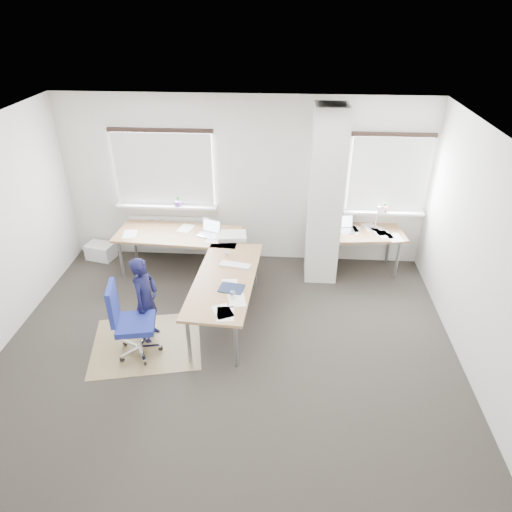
# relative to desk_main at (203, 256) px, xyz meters

# --- Properties ---
(ground) EXTENTS (6.00, 6.00, 0.00)m
(ground) POSITION_rel_desk_main_xyz_m (0.51, -1.27, -0.69)
(ground) COLOR #292421
(ground) RESTS_ON ground
(room_shell) EXTENTS (6.04, 5.04, 2.82)m
(room_shell) POSITION_rel_desk_main_xyz_m (0.69, -0.82, 1.05)
(room_shell) COLOR beige
(room_shell) RESTS_ON ground
(floor_mat) EXTENTS (1.64, 1.47, 0.01)m
(floor_mat) POSITION_rel_desk_main_xyz_m (-0.60, -1.22, -0.69)
(floor_mat) COLOR olive
(floor_mat) RESTS_ON ground
(white_crate) EXTENTS (0.52, 0.42, 0.28)m
(white_crate) POSITION_rel_desk_main_xyz_m (-2.02, 0.98, -0.55)
(white_crate) COLOR white
(white_crate) RESTS_ON ground
(desk_main) EXTENTS (2.41, 2.75, 0.96)m
(desk_main) POSITION_rel_desk_main_xyz_m (0.00, 0.00, 0.00)
(desk_main) COLOR olive
(desk_main) RESTS_ON ground
(desk_side) EXTENTS (1.46, 0.84, 1.22)m
(desk_side) POSITION_rel_desk_main_xyz_m (2.44, 0.88, -0.01)
(desk_side) COLOR olive
(desk_side) RESTS_ON ground
(task_chair) EXTENTS (0.59, 0.58, 1.07)m
(task_chair) POSITION_rel_desk_main_xyz_m (-0.68, -1.39, -0.39)
(task_chair) COLOR navy
(task_chair) RESTS_ON ground
(person) EXTENTS (0.39, 0.50, 1.23)m
(person) POSITION_rel_desk_main_xyz_m (-0.59, -1.05, -0.08)
(person) COLOR black
(person) RESTS_ON ground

